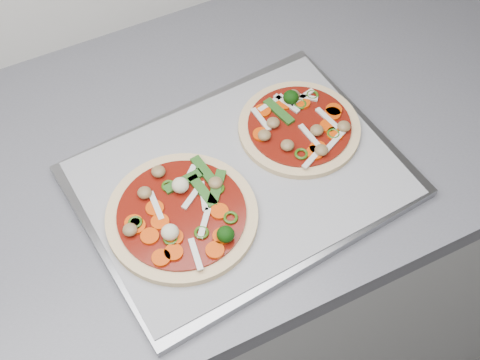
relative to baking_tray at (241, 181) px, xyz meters
name	(u,v)px	position (x,y,z in m)	size (l,w,h in m)	color
base_cabinet	(179,302)	(-0.10, 0.08, -0.48)	(3.60, 0.60, 0.86)	#B4B4B2
countertop	(157,175)	(-0.10, 0.08, -0.03)	(3.60, 0.60, 0.04)	slate
baking_tray	(241,181)	(0.00, 0.00, 0.00)	(0.45, 0.33, 0.01)	gray
parchment	(241,178)	(0.00, 0.00, 0.01)	(0.43, 0.31, 0.00)	#939398
pizza_left	(182,215)	(-0.10, -0.03, 0.02)	(0.22, 0.22, 0.04)	#D2B783
pizza_right	(300,126)	(0.12, 0.04, 0.02)	(0.22, 0.22, 0.03)	#D2B783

